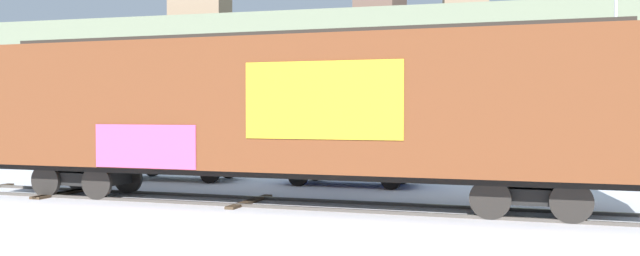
% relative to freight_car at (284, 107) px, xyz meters
% --- Properties ---
extents(ground_plane, '(260.00, 260.00, 0.00)m').
position_rel_freight_car_xyz_m(ground_plane, '(-0.24, 0.00, -2.52)').
color(ground_plane, silver).
extents(track, '(60.01, 4.26, 0.08)m').
position_rel_freight_car_xyz_m(track, '(-1.76, 0.08, -2.48)').
color(track, '#4C4742').
rests_on(track, ground_plane).
extents(freight_car, '(17.40, 3.64, 4.47)m').
position_rel_freight_car_xyz_m(freight_car, '(0.00, 0.00, 0.00)').
color(freight_car, brown).
rests_on(freight_car, ground_plane).
extents(flagpole, '(1.60, 0.74, 8.44)m').
position_rel_freight_car_xyz_m(flagpole, '(9.19, 11.62, 3.07)').
color(flagpole, silver).
rests_on(flagpole, ground_plane).
extents(hillside, '(110.01, 40.11, 15.72)m').
position_rel_freight_car_xyz_m(hillside, '(-0.26, 61.80, 3.32)').
color(hillside, slate).
rests_on(hillside, ground_plane).
extents(parked_car_silver, '(4.47, 1.98, 1.64)m').
position_rel_freight_car_xyz_m(parked_car_silver, '(-5.54, 4.84, -1.70)').
color(parked_car_silver, '#B7BABF').
rests_on(parked_car_silver, ground_plane).
extents(parked_car_blue, '(4.58, 2.12, 1.76)m').
position_rel_freight_car_xyz_m(parked_car_blue, '(0.59, 4.84, -1.66)').
color(parked_car_blue, navy).
rests_on(parked_car_blue, ground_plane).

